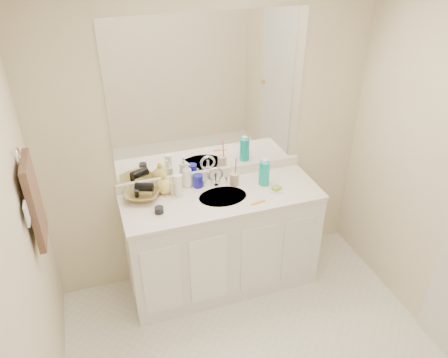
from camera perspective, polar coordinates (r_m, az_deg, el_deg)
name	(u,v)px	position (r m, az deg, el deg)	size (l,w,h in m)	color
ceiling	(304,3)	(1.85, 10.43, 21.65)	(2.60, 2.60, 0.02)	white
wall_back	(211,142)	(3.38, -1.77, 4.87)	(2.60, 0.02, 2.40)	beige
wall_left	(19,304)	(2.23, -25.20, -14.52)	(0.02, 2.60, 2.40)	beige
vanity_cabinet	(222,242)	(3.58, -0.26, -8.22)	(1.50, 0.55, 0.85)	white
countertop	(222,197)	(3.32, -0.28, -2.32)	(1.52, 0.57, 0.03)	white
backsplash	(212,174)	(3.50, -1.62, 0.64)	(1.52, 0.03, 0.08)	white
sink_basin	(223,198)	(3.30, -0.17, -2.46)	(0.37, 0.37, 0.02)	#B2A79C
faucet	(215,179)	(3.41, -1.13, 0.06)	(0.02, 0.02, 0.11)	silver
mirror	(210,98)	(3.23, -1.84, 10.56)	(1.48, 0.01, 1.20)	white
blue_mug	(198,181)	(3.39, -3.42, -0.23)	(0.08, 0.08, 0.10)	#18169B
tan_cup	(234,179)	(3.41, 1.35, -0.01)	(0.07, 0.07, 0.10)	#CFB192
toothbrush	(236,168)	(3.37, 1.53, 1.47)	(0.01, 0.01, 0.19)	#E43CA7
mouthwash_bottle	(264,173)	(3.41, 5.28, 0.78)	(0.08, 0.08, 0.20)	#0EB0A4
soap_dish	(276,190)	(3.38, 6.85, -1.46)	(0.10, 0.08, 0.01)	white
green_soap	(276,188)	(3.37, 6.87, -1.20)	(0.07, 0.05, 0.02)	#9ABF2E
orange_comb	(258,202)	(3.23, 4.48, -3.07)	(0.12, 0.03, 0.01)	orange
dark_jar	(159,210)	(3.14, -8.48, -4.03)	(0.07, 0.07, 0.05)	black
extra_white_bottle	(179,186)	(3.27, -5.95, -0.89)	(0.06, 0.06, 0.18)	white
soap_bottle_white	(187,175)	(3.38, -4.83, 0.58)	(0.08, 0.08, 0.21)	white
soap_bottle_cream	(174,184)	(3.32, -6.56, -0.59)	(0.07, 0.07, 0.16)	beige
soap_bottle_yellow	(165,183)	(3.33, -7.76, -0.51)	(0.13, 0.13, 0.17)	#EAD55B
wicker_basket	(142,194)	(3.32, -10.62, -1.95)	(0.26, 0.26, 0.06)	olive
hair_dryer	(144,187)	(3.29, -10.37, -1.04)	(0.07, 0.07, 0.13)	black
towel_ring	(18,157)	(2.67, -25.27, 2.64)	(0.11, 0.11, 0.01)	silver
hand_towel	(34,201)	(2.81, -23.53, -2.67)	(0.04, 0.32, 0.55)	#3D2A21
switch_plate	(27,214)	(2.62, -24.37, -4.14)	(0.01, 0.09, 0.13)	white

